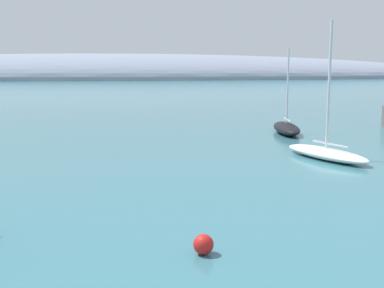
{
  "coord_description": "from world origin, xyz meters",
  "views": [
    {
      "loc": [
        -6.56,
        0.64,
        6.48
      ],
      "look_at": [
        -2.05,
        28.51,
        1.95
      ],
      "focal_mm": 45.88,
      "sensor_mm": 36.0,
      "label": 1
    }
  ],
  "objects": [
    {
      "name": "sailboat_white_near_shore",
      "position": [
        8.14,
        32.54,
        0.48
      ],
      "size": [
        4.61,
        7.87,
        9.51
      ],
      "rotation": [
        0.0,
        0.0,
        1.9
      ],
      "color": "white",
      "rests_on": "water"
    },
    {
      "name": "distant_ridge",
      "position": [
        -7.05,
        249.84,
        0.0
      ],
      "size": [
        378.31,
        75.32,
        24.64
      ],
      "primitive_type": "ellipsoid",
      "color": "gray",
      "rests_on": "ground"
    },
    {
      "name": "mooring_buoy_red",
      "position": [
        -3.58,
        16.57,
        0.36
      ],
      "size": [
        0.72,
        0.72,
        0.72
      ],
      "primitive_type": "sphere",
      "color": "red",
      "rests_on": "water"
    },
    {
      "name": "sailboat_black_end_of_line",
      "position": [
        9.93,
        45.49,
        0.55
      ],
      "size": [
        3.41,
        7.95,
        8.08
      ],
      "rotation": [
        0.0,
        0.0,
        1.4
      ],
      "color": "black",
      "rests_on": "water"
    }
  ]
}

